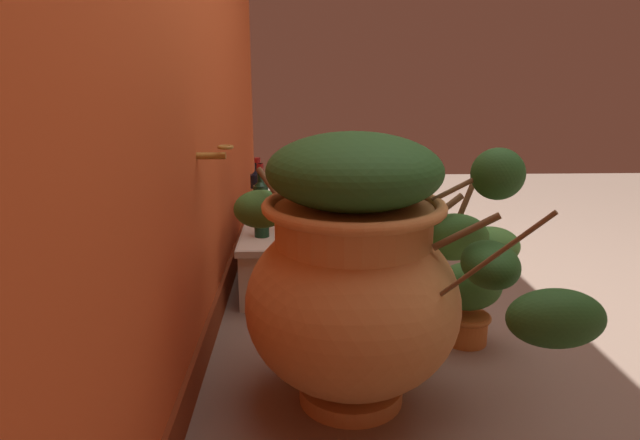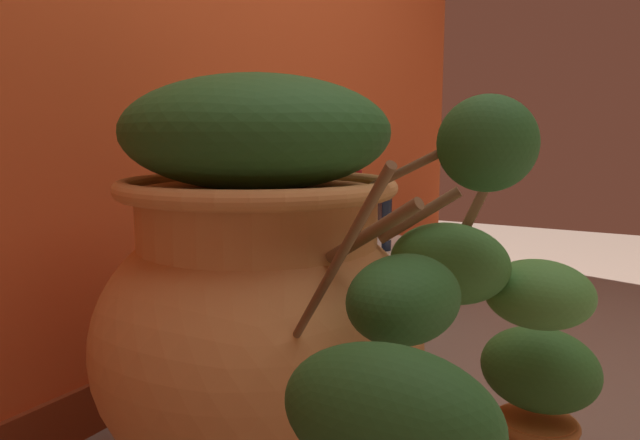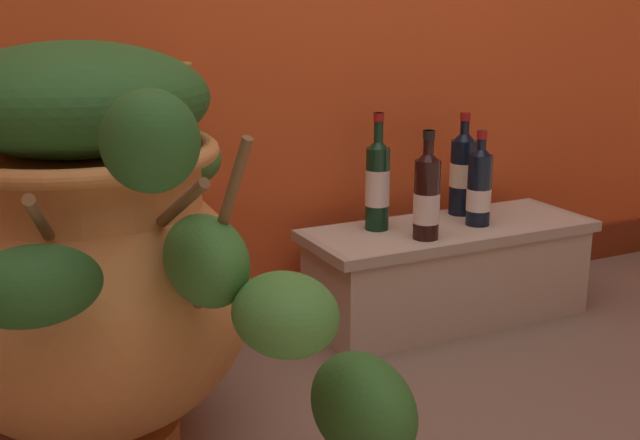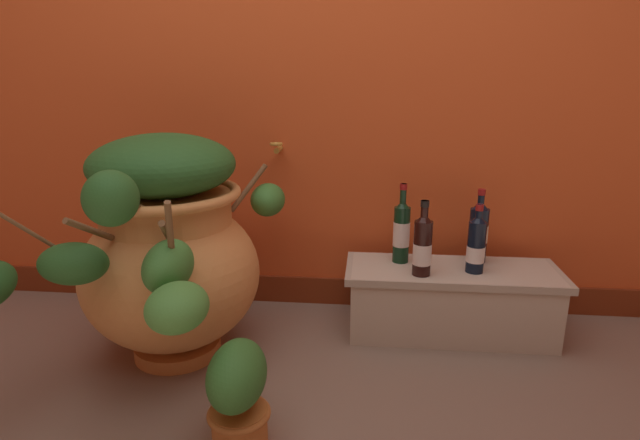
{
  "view_description": "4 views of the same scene",
  "coord_description": "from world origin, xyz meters",
  "px_view_note": "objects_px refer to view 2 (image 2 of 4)",
  "views": [
    {
      "loc": [
        -2.03,
        0.74,
        1.03
      ],
      "look_at": [
        0.06,
        0.67,
        0.46
      ],
      "focal_mm": 31.26,
      "sensor_mm": 36.0,
      "label": 1
    },
    {
      "loc": [
        -1.35,
        -0.07,
        0.74
      ],
      "look_at": [
        0.0,
        0.71,
        0.51
      ],
      "focal_mm": 32.03,
      "sensor_mm": 36.0,
      "label": 2
    },
    {
      "loc": [
        -0.72,
        -1.02,
        0.93
      ],
      "look_at": [
        0.15,
        0.75,
        0.39
      ],
      "focal_mm": 45.35,
      "sensor_mm": 36.0,
      "label": 3
    },
    {
      "loc": [
        0.28,
        -1.12,
        1.05
      ],
      "look_at": [
        0.09,
        0.73,
        0.52
      ],
      "focal_mm": 28.34,
      "sensor_mm": 36.0,
      "label": 4
    }
  ],
  "objects_px": {
    "wine_bottle_middle": "(383,221)",
    "wine_bottle_right": "(358,213)",
    "wine_bottle_back": "(327,223)",
    "terracotta_urn": "(269,292)",
    "potted_shrub": "(538,392)",
    "wine_bottle_left": "(372,227)"
  },
  "relations": [
    {
      "from": "terracotta_urn",
      "to": "potted_shrub",
      "type": "distance_m",
      "value": 0.64
    },
    {
      "from": "wine_bottle_left",
      "to": "wine_bottle_middle",
      "type": "distance_m",
      "value": 0.22
    },
    {
      "from": "terracotta_urn",
      "to": "wine_bottle_right",
      "type": "height_order",
      "value": "terracotta_urn"
    },
    {
      "from": "terracotta_urn",
      "to": "wine_bottle_right",
      "type": "relative_size",
      "value": 3.15
    },
    {
      "from": "terracotta_urn",
      "to": "wine_bottle_left",
      "type": "xyz_separation_m",
      "value": [
        0.94,
        0.22,
        -0.02
      ]
    },
    {
      "from": "potted_shrub",
      "to": "wine_bottle_right",
      "type": "bearing_deg",
      "value": 46.13
    },
    {
      "from": "wine_bottle_left",
      "to": "wine_bottle_right",
      "type": "relative_size",
      "value": 0.97
    },
    {
      "from": "wine_bottle_middle",
      "to": "potted_shrub",
      "type": "xyz_separation_m",
      "value": [
        -0.79,
        -0.73,
        -0.23
      ]
    },
    {
      "from": "wine_bottle_middle",
      "to": "wine_bottle_back",
      "type": "bearing_deg",
      "value": 162.86
    },
    {
      "from": "wine_bottle_right",
      "to": "potted_shrub",
      "type": "distance_m",
      "value": 1.21
    },
    {
      "from": "wine_bottle_left",
      "to": "wine_bottle_middle",
      "type": "height_order",
      "value": "wine_bottle_left"
    },
    {
      "from": "potted_shrub",
      "to": "terracotta_urn",
      "type": "bearing_deg",
      "value": 128.95
    },
    {
      "from": "wine_bottle_middle",
      "to": "wine_bottle_back",
      "type": "relative_size",
      "value": 0.83
    },
    {
      "from": "wine_bottle_middle",
      "to": "wine_bottle_right",
      "type": "relative_size",
      "value": 0.89
    },
    {
      "from": "wine_bottle_left",
      "to": "wine_bottle_right",
      "type": "height_order",
      "value": "wine_bottle_right"
    },
    {
      "from": "wine_bottle_right",
      "to": "wine_bottle_back",
      "type": "height_order",
      "value": "wine_bottle_back"
    },
    {
      "from": "wine_bottle_middle",
      "to": "wine_bottle_back",
      "type": "xyz_separation_m",
      "value": [
        -0.29,
        0.09,
        0.02
      ]
    },
    {
      "from": "wine_bottle_back",
      "to": "potted_shrub",
      "type": "xyz_separation_m",
      "value": [
        -0.5,
        -0.82,
        -0.25
      ]
    },
    {
      "from": "terracotta_urn",
      "to": "potted_shrub",
      "type": "height_order",
      "value": "terracotta_urn"
    },
    {
      "from": "wine_bottle_middle",
      "to": "wine_bottle_right",
      "type": "distance_m",
      "value": 0.13
    },
    {
      "from": "wine_bottle_left",
      "to": "wine_bottle_back",
      "type": "xyz_separation_m",
      "value": [
        -0.07,
        0.14,
        0.01
      ]
    },
    {
      "from": "terracotta_urn",
      "to": "wine_bottle_left",
      "type": "relative_size",
      "value": 3.26
    }
  ]
}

